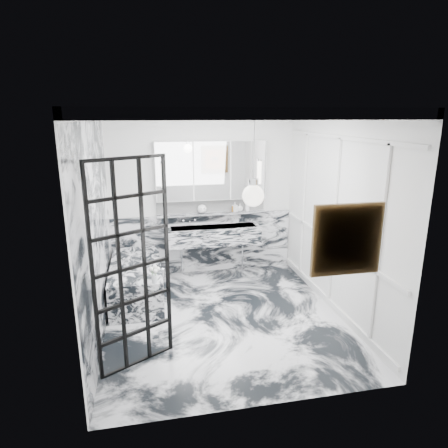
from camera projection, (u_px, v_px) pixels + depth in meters
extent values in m
plane|color=silver|center=(223.00, 317.00, 5.59)|extent=(3.60, 3.60, 0.00)
plane|color=white|center=(223.00, 110.00, 4.84)|extent=(3.60, 3.60, 0.00)
plane|color=white|center=(202.00, 195.00, 6.91)|extent=(3.60, 0.00, 3.60)
plane|color=white|center=(263.00, 272.00, 3.51)|extent=(3.60, 0.00, 3.60)
plane|color=white|center=(95.00, 227.00, 4.91)|extent=(0.00, 3.60, 3.60)
plane|color=white|center=(336.00, 215.00, 5.52)|extent=(0.00, 3.60, 3.60)
cube|color=silver|center=(203.00, 243.00, 7.12)|extent=(3.18, 0.05, 1.05)
cube|color=silver|center=(97.00, 232.00, 4.92)|extent=(0.02, 3.56, 2.68)
cube|color=white|center=(334.00, 222.00, 5.54)|extent=(0.03, 3.40, 2.30)
imported|color=#8C5919|center=(247.00, 205.00, 7.03)|extent=(0.10, 0.10, 0.21)
imported|color=#4C4C51|center=(235.00, 207.00, 7.00)|extent=(0.10, 0.10, 0.17)
imported|color=silver|center=(240.00, 207.00, 7.02)|extent=(0.12, 0.12, 0.14)
sphere|color=white|center=(202.00, 209.00, 6.89)|extent=(0.16, 0.16, 0.16)
cylinder|color=#8C5919|center=(233.00, 209.00, 7.00)|extent=(0.04, 0.04, 0.10)
cylinder|color=silver|center=(155.00, 279.00, 5.36)|extent=(0.07, 0.07, 0.12)
cube|color=#C65914|center=(347.00, 240.00, 3.64)|extent=(0.58, 0.06, 0.58)
sphere|color=white|center=(253.00, 196.00, 3.95)|extent=(0.22, 0.22, 0.22)
cube|color=silver|center=(214.00, 235.00, 6.89)|extent=(1.60, 0.45, 0.30)
cube|color=silver|center=(212.00, 214.00, 6.95)|extent=(1.90, 0.14, 0.04)
cube|color=white|center=(211.00, 205.00, 6.98)|extent=(1.90, 0.03, 0.23)
cube|color=white|center=(211.00, 171.00, 6.76)|extent=(1.90, 0.16, 1.00)
cylinder|color=white|center=(163.00, 175.00, 6.52)|extent=(0.07, 0.07, 0.40)
cylinder|color=white|center=(259.00, 172.00, 6.84)|extent=(0.07, 0.07, 0.40)
cube|color=silver|center=(137.00, 281.00, 6.13)|extent=(0.75, 1.65, 0.55)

